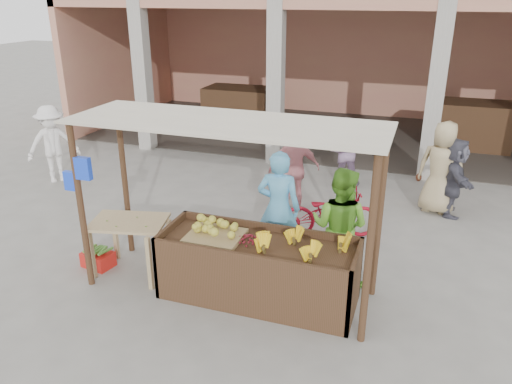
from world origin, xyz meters
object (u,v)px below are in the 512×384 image
at_px(side_table, 130,230).
at_px(vendor_blue, 279,205).
at_px(vendor_green, 340,224).
at_px(motorcycle, 330,212).
at_px(fruit_stall, 258,272).
at_px(red_crate, 98,259).

bearing_deg(side_table, vendor_blue, 14.97).
height_order(side_table, vendor_green, vendor_green).
xyz_separation_m(side_table, motorcycle, (2.50, 2.12, -0.26)).
height_order(fruit_stall, vendor_blue, vendor_blue).
xyz_separation_m(fruit_stall, side_table, (-1.94, 0.01, 0.30)).
relative_size(fruit_stall, red_crate, 5.89).
xyz_separation_m(vendor_green, motorcycle, (-0.37, 1.38, -0.46)).
distance_m(fruit_stall, motorcycle, 2.20).
xyz_separation_m(side_table, vendor_green, (2.87, 0.75, 0.20)).
relative_size(red_crate, motorcycle, 0.26).
xyz_separation_m(fruit_stall, motorcycle, (0.55, 2.13, 0.04)).
bearing_deg(side_table, motorcycle, 27.24).
distance_m(red_crate, motorcycle, 3.78).
distance_m(side_table, vendor_green, 2.97).
xyz_separation_m(fruit_stall, red_crate, (-2.55, -0.00, -0.29)).
bearing_deg(fruit_stall, motorcycle, 75.48).
bearing_deg(vendor_blue, red_crate, 18.37).
bearing_deg(fruit_stall, vendor_green, 39.14).
relative_size(red_crate, vendor_blue, 0.23).
relative_size(vendor_blue, motorcycle, 1.11).
bearing_deg(red_crate, fruit_stall, 10.20).
bearing_deg(vendor_blue, side_table, 24.18).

